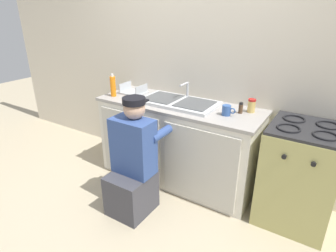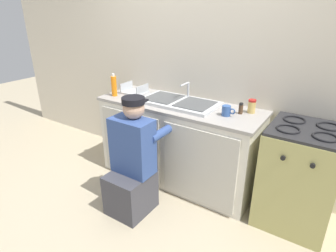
{
  "view_description": "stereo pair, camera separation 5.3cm",
  "coord_description": "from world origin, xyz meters",
  "px_view_note": "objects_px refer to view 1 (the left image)",
  "views": [
    {
      "loc": [
        1.37,
        -2.07,
        1.81
      ],
      "look_at": [
        0.0,
        0.1,
        0.71
      ],
      "focal_mm": 30.0,
      "sensor_mm": 36.0,
      "label": 1
    },
    {
      "loc": [
        1.42,
        -2.04,
        1.81
      ],
      "look_at": [
        0.0,
        0.1,
        0.71
      ],
      "focal_mm": 30.0,
      "sensor_mm": 36.0,
      "label": 2
    }
  ],
  "objects_px": {
    "soap_bottle_orange": "(113,86)",
    "spice_bottle_pepper": "(241,108)",
    "condiment_jar": "(251,106)",
    "stove_range": "(298,175)",
    "sink_double_basin": "(179,102)",
    "coffee_mug": "(227,110)",
    "plumber_person": "(133,167)",
    "dish_rack_tray": "(133,91)"
  },
  "relations": [
    {
      "from": "soap_bottle_orange",
      "to": "spice_bottle_pepper",
      "type": "bearing_deg",
      "value": 9.33
    },
    {
      "from": "condiment_jar",
      "to": "soap_bottle_orange",
      "type": "distance_m",
      "value": 1.48
    },
    {
      "from": "stove_range",
      "to": "spice_bottle_pepper",
      "type": "relative_size",
      "value": 8.8
    },
    {
      "from": "stove_range",
      "to": "condiment_jar",
      "type": "height_order",
      "value": "condiment_jar"
    },
    {
      "from": "condiment_jar",
      "to": "spice_bottle_pepper",
      "type": "bearing_deg",
      "value": -132.96
    },
    {
      "from": "stove_range",
      "to": "spice_bottle_pepper",
      "type": "height_order",
      "value": "spice_bottle_pepper"
    },
    {
      "from": "stove_range",
      "to": "sink_double_basin",
      "type": "bearing_deg",
      "value": 179.9
    },
    {
      "from": "spice_bottle_pepper",
      "to": "sink_double_basin",
      "type": "bearing_deg",
      "value": -174.14
    },
    {
      "from": "coffee_mug",
      "to": "soap_bottle_orange",
      "type": "relative_size",
      "value": 0.5
    },
    {
      "from": "plumber_person",
      "to": "coffee_mug",
      "type": "relative_size",
      "value": 8.76
    },
    {
      "from": "dish_rack_tray",
      "to": "plumber_person",
      "type": "bearing_deg",
      "value": -52.89
    },
    {
      "from": "spice_bottle_pepper",
      "to": "soap_bottle_orange",
      "type": "height_order",
      "value": "soap_bottle_orange"
    },
    {
      "from": "coffee_mug",
      "to": "condiment_jar",
      "type": "bearing_deg",
      "value": 50.78
    },
    {
      "from": "stove_range",
      "to": "dish_rack_tray",
      "type": "bearing_deg",
      "value": 178.65
    },
    {
      "from": "condiment_jar",
      "to": "dish_rack_tray",
      "type": "xyz_separation_m",
      "value": [
        -1.33,
        -0.1,
        -0.04
      ]
    },
    {
      "from": "condiment_jar",
      "to": "plumber_person",
      "type": "bearing_deg",
      "value": -133.86
    },
    {
      "from": "dish_rack_tray",
      "to": "stove_range",
      "type": "bearing_deg",
      "value": -1.35
    },
    {
      "from": "stove_range",
      "to": "spice_bottle_pepper",
      "type": "distance_m",
      "value": 0.77
    },
    {
      "from": "condiment_jar",
      "to": "soap_bottle_orange",
      "type": "relative_size",
      "value": 0.51
    },
    {
      "from": "spice_bottle_pepper",
      "to": "coffee_mug",
      "type": "relative_size",
      "value": 0.83
    },
    {
      "from": "coffee_mug",
      "to": "plumber_person",
      "type": "bearing_deg",
      "value": -135.24
    },
    {
      "from": "condiment_jar",
      "to": "dish_rack_tray",
      "type": "height_order",
      "value": "condiment_jar"
    },
    {
      "from": "dish_rack_tray",
      "to": "sink_double_basin",
      "type": "bearing_deg",
      "value": -3.79
    },
    {
      "from": "condiment_jar",
      "to": "coffee_mug",
      "type": "xyz_separation_m",
      "value": [
        -0.16,
        -0.2,
        -0.02
      ]
    },
    {
      "from": "spice_bottle_pepper",
      "to": "coffee_mug",
      "type": "height_order",
      "value": "spice_bottle_pepper"
    },
    {
      "from": "coffee_mug",
      "to": "dish_rack_tray",
      "type": "distance_m",
      "value": 1.17
    },
    {
      "from": "spice_bottle_pepper",
      "to": "coffee_mug",
      "type": "bearing_deg",
      "value": -126.5
    },
    {
      "from": "plumber_person",
      "to": "dish_rack_tray",
      "type": "xyz_separation_m",
      "value": [
        -0.54,
        0.72,
        0.46
      ]
    },
    {
      "from": "soap_bottle_orange",
      "to": "dish_rack_tray",
      "type": "distance_m",
      "value": 0.25
    },
    {
      "from": "stove_range",
      "to": "soap_bottle_orange",
      "type": "height_order",
      "value": "soap_bottle_orange"
    },
    {
      "from": "plumber_person",
      "to": "condiment_jar",
      "type": "xyz_separation_m",
      "value": [
        0.79,
        0.82,
        0.5
      ]
    },
    {
      "from": "stove_range",
      "to": "plumber_person",
      "type": "bearing_deg",
      "value": -152.74
    },
    {
      "from": "sink_double_basin",
      "to": "condiment_jar",
      "type": "xyz_separation_m",
      "value": [
        0.71,
        0.15,
        0.05
      ]
    },
    {
      "from": "spice_bottle_pepper",
      "to": "plumber_person",
      "type": "bearing_deg",
      "value": -133.96
    },
    {
      "from": "plumber_person",
      "to": "condiment_jar",
      "type": "distance_m",
      "value": 1.24
    },
    {
      "from": "coffee_mug",
      "to": "soap_bottle_orange",
      "type": "height_order",
      "value": "soap_bottle_orange"
    },
    {
      "from": "stove_range",
      "to": "dish_rack_tray",
      "type": "relative_size",
      "value": 3.3
    },
    {
      "from": "plumber_person",
      "to": "dish_rack_tray",
      "type": "distance_m",
      "value": 1.01
    },
    {
      "from": "stove_range",
      "to": "condiment_jar",
      "type": "relative_size",
      "value": 7.22
    },
    {
      "from": "condiment_jar",
      "to": "dish_rack_tray",
      "type": "bearing_deg",
      "value": -175.54
    },
    {
      "from": "condiment_jar",
      "to": "coffee_mug",
      "type": "bearing_deg",
      "value": -129.22
    },
    {
      "from": "plumber_person",
      "to": "condiment_jar",
      "type": "height_order",
      "value": "plumber_person"
    }
  ]
}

